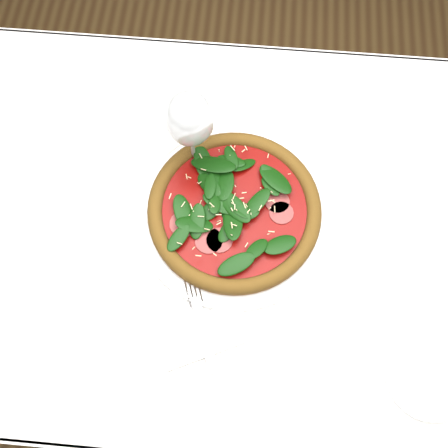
# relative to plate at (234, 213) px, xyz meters

# --- Properties ---
(ground) EXTENTS (6.00, 6.00, 0.00)m
(ground) POSITION_rel_plate_xyz_m (0.05, -0.01, -0.76)
(ground) COLOR brown
(ground) RESTS_ON ground
(dining_table) EXTENTS (1.21, 0.81, 0.75)m
(dining_table) POSITION_rel_plate_xyz_m (0.05, -0.01, -0.11)
(dining_table) COLOR white
(dining_table) RESTS_ON ground
(plate) EXTENTS (0.36, 0.36, 0.02)m
(plate) POSITION_rel_plate_xyz_m (0.00, 0.00, 0.00)
(plate) COLOR silver
(plate) RESTS_ON dining_table
(pizza) EXTENTS (0.40, 0.40, 0.04)m
(pizza) POSITION_rel_plate_xyz_m (0.00, -0.00, 0.02)
(pizza) COLOR #965B24
(pizza) RESTS_ON plate
(wine_glass) EXTENTS (0.08, 0.08, 0.20)m
(wine_glass) POSITION_rel_plate_xyz_m (-0.08, 0.10, 0.13)
(wine_glass) COLOR silver
(wine_glass) RESTS_ON dining_table
(napkin) EXTENTS (0.17, 0.13, 0.01)m
(napkin) POSITION_rel_plate_xyz_m (-0.03, -0.22, -0.00)
(napkin) COLOR white
(napkin) RESTS_ON dining_table
(fork) EXTENTS (0.07, 0.16, 0.00)m
(fork) POSITION_rel_plate_xyz_m (-0.04, -0.20, 0.01)
(fork) COLOR silver
(fork) RESTS_ON napkin
(saucer_near) EXTENTS (0.14, 0.14, 0.01)m
(saucer_near) POSITION_rel_plate_xyz_m (0.34, -0.26, -0.00)
(saucer_near) COLOR silver
(saucer_near) RESTS_ON dining_table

